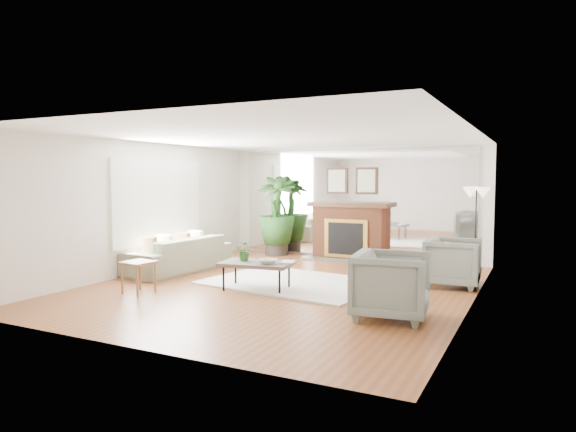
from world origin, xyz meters
The scene contains 18 objects.
ground centered at (0.00, 0.00, 0.00)m, with size 7.00×7.00×0.00m, color brown.
wall_left centered at (-2.99, 0.00, 1.25)m, with size 0.02×7.00×2.50m, color silver.
wall_right centered at (2.99, 0.00, 1.25)m, with size 0.02×7.00×2.50m, color silver.
wall_back centered at (0.00, 3.49, 1.25)m, with size 6.00×0.02×2.50m, color silver.
mirror_panel centered at (0.00, 3.47, 1.25)m, with size 5.40×0.04×2.40m, color silver.
window_panel centered at (-2.96, 0.40, 1.35)m, with size 0.04×2.40×1.50m, color #B2E09E.
fireplace centered at (0.00, 3.26, 0.66)m, with size 1.85×0.83×2.05m.
area_rug centered at (0.06, 0.31, 0.02)m, with size 2.90×2.07×0.03m, color white.
coffee_table centered at (-0.25, -0.43, 0.42)m, with size 1.23×0.82×0.46m.
sofa centered at (-2.45, 0.37, 0.33)m, with size 2.28×0.89×0.67m, color slate.
armchair_back centered at (2.55, 1.28, 0.40)m, with size 0.86×0.89×0.81m, color slate.
armchair_front centered at (2.15, -1.11, 0.43)m, with size 0.93×0.95×0.87m, color slate.
side_table centered at (-1.80, -1.46, 0.42)m, with size 0.49×0.49×0.51m.
potted_ficus centered at (-1.73, 3.10, 1.00)m, with size 1.10×1.10×1.87m.
floor_lamp centered at (2.70, 3.10, 1.40)m, with size 0.53×0.30×1.64m.
tabletop_plant centered at (-0.49, -0.40, 0.62)m, with size 0.29×0.25×0.32m, color #305C22.
fruit_bowl centered at (-0.02, -0.49, 0.49)m, with size 0.29×0.29×0.07m, color #8C5E38.
book centered at (0.13, -0.29, 0.47)m, with size 0.21×0.28×0.02m, color #8C5E38.
Camera 1 is at (3.86, -7.55, 1.81)m, focal length 32.00 mm.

